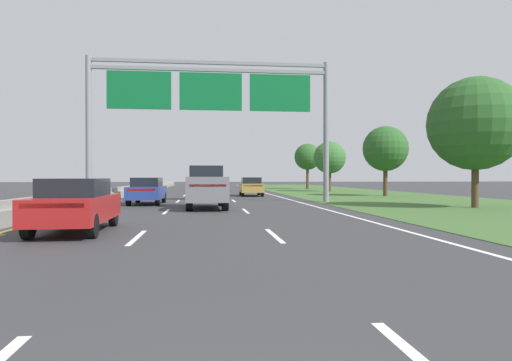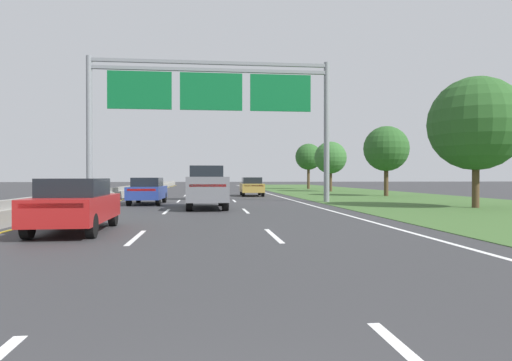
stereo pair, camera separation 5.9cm
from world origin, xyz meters
name	(u,v)px [view 1 (the left image)]	position (x,y,z in m)	size (l,w,h in m)	color
ground_plane	(206,197)	(0.00, 35.00, 0.00)	(220.00, 220.00, 0.00)	#333335
lane_striping	(206,197)	(0.00, 34.54, 0.00)	(11.96, 106.00, 0.01)	white
grass_verge_right	(372,196)	(13.95, 35.00, 0.01)	(14.00, 110.00, 0.02)	#3D602D
median_barrier_concrete	(122,193)	(-6.60, 35.00, 0.35)	(0.60, 110.00, 0.85)	gray
overhead_sign_gantry	(211,100)	(0.30, 26.36, 6.40)	(15.06, 0.42, 8.94)	gray
pickup_truck_grey	(206,187)	(0.01, 21.61, 1.07)	(2.11, 5.44, 2.20)	slate
car_red_left_lane_sedan	(76,204)	(-3.81, 11.92, 0.82)	(1.90, 4.43, 1.57)	maroon
car_gold_right_lane_sedan	(251,186)	(3.81, 36.31, 0.82)	(1.92, 4.44, 1.57)	#A38438
car_blue_left_lane_sedan	(147,190)	(-3.47, 25.45, 0.82)	(1.93, 4.44, 1.57)	navy
roadside_tree_near	(475,124)	(13.87, 20.20, 4.37)	(4.83, 4.83, 6.79)	#4C3823
roadside_tree_mid	(385,149)	(14.95, 34.57, 3.96)	(3.77, 3.77, 5.87)	#4C3823
roadside_tree_far	(330,158)	(13.49, 46.47, 3.71)	(3.52, 3.52, 5.49)	#4C3823
roadside_tree_distant	(308,157)	(13.34, 56.57, 4.24)	(3.46, 3.46, 6.00)	#4C3823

